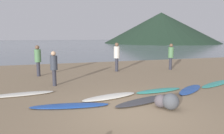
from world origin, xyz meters
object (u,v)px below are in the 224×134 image
Objects in this scene: surfboard_5 at (190,89)px; person_2 at (171,54)px; person_0 at (38,58)px; beach_rock_far at (171,101)px; surfboard_4 at (159,91)px; beach_rock_near at (161,101)px; surfboard_2 at (110,97)px; surfboard_1 at (70,106)px; surfboard_6 at (217,84)px; surfboard_3 at (146,100)px; person_1 at (117,55)px; person_3 at (54,66)px; surfboard_0 at (21,94)px.

surfboard_5 is 5.42m from person_2.
person_0 is 7.89m from beach_rock_far.
beach_rock_near is at bearing -124.03° from surfboard_4.
surfboard_2 is 5.78m from person_0.
surfboard_1 is 4.97m from surfboard_5.
surfboard_1 reaches higher than surfboard_6.
person_0 is at bearing 150.02° from person_2.
person_1 is at bearing 64.83° from surfboard_3.
surfboard_2 is 0.84× the size of surfboard_6.
person_3 is at bearing 128.03° from beach_rock_near.
surfboard_5 is (4.93, 0.58, -0.01)m from surfboard_1.
surfboard_3 reaches higher than surfboard_6.
beach_rock_far reaches higher than surfboard_6.
person_0 is at bearing 105.96° from surfboard_3.
surfboard_0 is at bearing 140.49° from surfboard_1.
beach_rock_near is at bearing -175.73° from surfboard_6.
surfboard_2 is at bearing -146.57° from person_1.
surfboard_1 is 1.44× the size of person_0.
surfboard_2 is 5.33m from surfboard_6.
person_1 reaches higher than person_2.
surfboard_1 is 1.37× the size of person_1.
person_2 reaches higher than surfboard_6.
person_3 is (-3.96, 2.23, 0.88)m from surfboard_4.
surfboard_0 is 1.15× the size of surfboard_4.
beach_rock_far is at bearing -116.06° from surfboard_4.
surfboard_5 is at bearing -14.63° from surfboard_0.
person_2 reaches higher than beach_rock_near.
beach_rock_far is (-0.72, -1.95, 0.22)m from surfboard_4.
surfboard_1 is at bearing 167.69° from surfboard_6.
surfboard_6 is at bearing 30.07° from beach_rock_far.
person_0 is (-7.90, 4.50, 0.97)m from surfboard_6.
beach_rock_near is at bearing 124.72° from beach_rock_far.
surfboard_0 is 5.87× the size of beach_rock_near.
surfboard_4 is 1.21× the size of person_2.
beach_rock_near is (4.33, -2.72, 0.16)m from surfboard_0.
surfboard_0 is 0.96× the size of surfboard_3.
person_0 reaches higher than surfboard_5.
person_2 is at bearing -42.01° from person_1.
surfboard_3 is 4.96× the size of beach_rock_far.
person_3 is at bearing -179.67° from person_1.
surfboard_2 is 0.86× the size of surfboard_3.
beach_rock_far is at bearing -11.76° from surfboard_1.
person_2 reaches higher than surfboard_3.
person_3 is at bearing 127.83° from beach_rock_far.
surfboard_5 is 2.67m from beach_rock_far.
surfboard_6 is 7.44m from person_3.
person_0 is at bearing 78.75° from surfboard_0.
surfboard_6 is (1.85, 0.54, -0.00)m from surfboard_5.
person_1 is at bearing 144.81° from person_2.
beach_rock_far is at bearing -55.28° from beach_rock_near.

